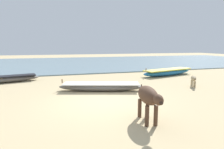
{
  "coord_description": "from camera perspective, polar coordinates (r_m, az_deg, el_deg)",
  "views": [
    {
      "loc": [
        -1.79,
        -7.12,
        2.27
      ],
      "look_at": [
        1.23,
        3.09,
        0.6
      ],
      "focal_mm": 30.05,
      "sensor_mm": 36.0,
      "label": 1
    }
  ],
  "objects": [
    {
      "name": "fishing_boat_0",
      "position": [
        9.43,
        -3.31,
        -3.66
      ],
      "size": [
        4.31,
        2.0,
        0.6
      ],
      "rotation": [
        0.0,
        0.0,
        2.85
      ],
      "color": "#5B5651",
      "rests_on": "ground"
    },
    {
      "name": "sea_water",
      "position": [
        24.61,
        -12.3,
        3.51
      ],
      "size": [
        60.0,
        20.0,
        0.08
      ],
      "primitive_type": "cube",
      "color": "slate",
      "rests_on": "ground"
    },
    {
      "name": "cow_adult_dark",
      "position": [
        5.63,
        11.02,
        -6.72
      ],
      "size": [
        0.63,
        1.65,
        1.07
      ],
      "rotation": [
        0.0,
        0.0,
        4.58
      ],
      "color": "#4C3323",
      "rests_on": "ground"
    },
    {
      "name": "ground",
      "position": [
        7.69,
        -2.3,
        -8.27
      ],
      "size": [
        80.0,
        80.0,
        0.0
      ],
      "primitive_type": "plane",
      "color": "tan"
    },
    {
      "name": "fishing_boat_1",
      "position": [
        14.83,
        16.59,
        0.76
      ],
      "size": [
        4.8,
        2.11,
        0.68
      ],
      "rotation": [
        0.0,
        0.0,
        3.39
      ],
      "color": "#1E669E",
      "rests_on": "ground"
    },
    {
      "name": "calf_near_dun",
      "position": [
        11.25,
        23.58,
        -1.23
      ],
      "size": [
        0.65,
        0.86,
        0.6
      ],
      "rotation": [
        0.0,
        0.0,
        4.15
      ],
      "color": "tan",
      "rests_on": "ground"
    },
    {
      "name": "fishing_boat_2",
      "position": [
        13.22,
        -29.4,
        -1.15
      ],
      "size": [
        3.83,
        1.67,
        0.6
      ],
      "rotation": [
        0.0,
        0.0,
        3.38
      ],
      "color": "#5B5651",
      "rests_on": "ground"
    }
  ]
}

